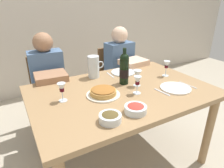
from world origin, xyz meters
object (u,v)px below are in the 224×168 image
at_px(dining_table, 122,99).
at_px(dinner_plate_left_setting, 175,88).
at_px(dinner_plate_right_setting, 123,72).
at_px(wine_bottle, 124,69).
at_px(chair_right, 114,75).
at_px(wine_glass_spare, 167,65).
at_px(chair_left, 48,89).
at_px(baked_tart, 103,92).
at_px(salad_bowl, 136,109).
at_px(wine_glass_right_diner, 62,89).
at_px(diner_right, 125,72).
at_px(water_pitcher, 94,68).
at_px(wine_glass_left_diner, 137,75).
at_px(olive_bowl, 110,117).
at_px(diner_left, 50,87).
at_px(wine_glass_centre, 137,81).

distance_m(dining_table, dinner_plate_left_setting, 0.46).
bearing_deg(dinner_plate_right_setting, dining_table, -123.30).
xyz_separation_m(wine_bottle, dinner_plate_right_setting, (0.14, 0.24, -0.13)).
relative_size(dinner_plate_left_setting, chair_right, 0.29).
relative_size(wine_glass_spare, chair_left, 0.17).
xyz_separation_m(baked_tart, wine_glass_spare, (0.73, 0.08, 0.08)).
distance_m(salad_bowl, dinner_plate_right_setting, 0.77).
bearing_deg(salad_bowl, dining_table, 71.90).
distance_m(wine_glass_right_diner, dinner_plate_right_setting, 0.78).
bearing_deg(dinner_plate_left_setting, chair_left, 127.05).
height_order(dinner_plate_right_setting, diner_right, diner_right).
xyz_separation_m(baked_tart, salad_bowl, (0.07, -0.33, 0.00)).
bearing_deg(water_pitcher, chair_left, 123.53).
relative_size(wine_glass_left_diner, chair_right, 0.16).
distance_m(water_pitcher, chair_left, 0.74).
relative_size(water_pitcher, baked_tart, 0.78).
height_order(wine_bottle, dinner_plate_left_setting, wine_bottle).
height_order(water_pitcher, baked_tart, water_pitcher).
bearing_deg(wine_glass_right_diner, olive_bowl, -66.47).
xyz_separation_m(olive_bowl, diner_left, (-0.14, 1.04, -0.17)).
xyz_separation_m(water_pitcher, wine_glass_centre, (0.15, -0.50, 0.01)).
bearing_deg(dinner_plate_left_setting, olive_bowl, -167.99).
relative_size(wine_glass_centre, dinner_plate_left_setting, 0.57).
xyz_separation_m(olive_bowl, wine_glass_right_diner, (-0.18, 0.41, 0.07)).
bearing_deg(dinner_plate_left_setting, baked_tart, 162.08).
bearing_deg(chair_left, diner_right, 168.99).
xyz_separation_m(salad_bowl, wine_glass_spare, (0.66, 0.41, 0.08)).
bearing_deg(water_pitcher, olive_bowl, -106.97).
bearing_deg(dinner_plate_left_setting, wine_glass_right_diner, 164.02).
relative_size(olive_bowl, wine_glass_left_diner, 1.00).
xyz_separation_m(dining_table, wine_glass_left_diner, (0.16, 0.01, 0.19)).
relative_size(olive_bowl, wine_glass_spare, 0.93).
xyz_separation_m(wine_glass_left_diner, diner_right, (0.30, 0.67, -0.25)).
height_order(wine_bottle, chair_right, wine_bottle).
bearing_deg(wine_glass_right_diner, chair_left, 86.90).
relative_size(wine_glass_centre, dinner_plate_right_setting, 0.60).
relative_size(baked_tart, chair_right, 0.31).
bearing_deg(wine_bottle, wine_glass_right_diner, -174.60).
relative_size(salad_bowl, wine_glass_right_diner, 1.06).
xyz_separation_m(wine_glass_centre, wine_glass_spare, (0.48, 0.18, 0.01)).
height_order(wine_glass_right_diner, diner_right, diner_right).
xyz_separation_m(water_pitcher, wine_glass_right_diner, (-0.40, -0.33, 0.01)).
xyz_separation_m(wine_bottle, diner_left, (-0.54, 0.58, -0.28)).
height_order(baked_tart, chair_right, chair_right).
distance_m(wine_bottle, chair_right, 0.97).
height_order(salad_bowl, wine_glass_left_diner, wine_glass_left_diner).
relative_size(baked_tart, wine_glass_right_diner, 1.87).
bearing_deg(chair_right, water_pitcher, 40.11).
bearing_deg(chair_left, dinner_plate_left_setting, 130.90).
bearing_deg(water_pitcher, dining_table, -76.87).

